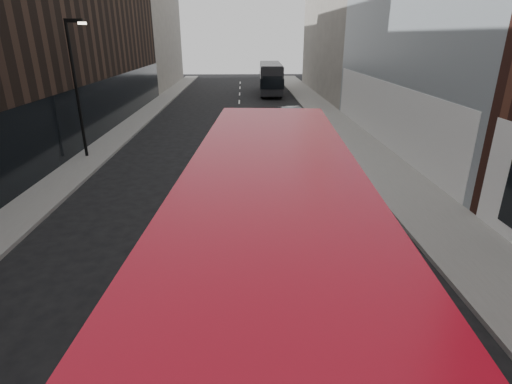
{
  "coord_description": "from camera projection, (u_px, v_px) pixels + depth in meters",
  "views": [
    {
      "loc": [
        0.42,
        -3.64,
        6.35
      ],
      "look_at": [
        0.73,
        6.18,
        2.5
      ],
      "focal_mm": 28.0,
      "sensor_mm": 36.0,
      "label": 1
    }
  ],
  "objects": [
    {
      "name": "sidewalk_right",
      "position": [
        340.0,
        128.0,
        29.15
      ],
      "size": [
        3.0,
        80.0,
        0.15
      ],
      "primitive_type": "cube",
      "color": "slate",
      "rests_on": "ground"
    },
    {
      "name": "sidewalk_left",
      "position": [
        127.0,
        129.0,
        28.69
      ],
      "size": [
        2.0,
        80.0,
        0.15
      ],
      "primitive_type": "cube",
      "color": "slate",
      "rests_on": "ground"
    },
    {
      "name": "building_victorian",
      "position": [
        343.0,
        3.0,
        43.44
      ],
      "size": [
        6.5,
        24.0,
        21.0
      ],
      "color": "slate",
      "rests_on": "ground"
    },
    {
      "name": "building_left_mid",
      "position": [
        88.0,
        27.0,
        30.71
      ],
      "size": [
        5.0,
        24.0,
        14.0
      ],
      "primitive_type": "cube",
      "color": "black",
      "rests_on": "ground"
    },
    {
      "name": "building_left_far",
      "position": [
        150.0,
        35.0,
        51.36
      ],
      "size": [
        5.0,
        20.0,
        13.0
      ],
      "primitive_type": "cube",
      "color": "slate",
      "rests_on": "ground"
    },
    {
      "name": "street_lamp",
      "position": [
        77.0,
        81.0,
        20.67
      ],
      "size": [
        1.06,
        0.22,
        7.0
      ],
      "color": "black",
      "rests_on": "sidewalk_left"
    },
    {
      "name": "red_bus",
      "position": [
        271.0,
        310.0,
        5.91
      ],
      "size": [
        3.45,
        11.6,
        4.63
      ],
      "rotation": [
        0.0,
        0.0,
        -0.07
      ],
      "color": "#A2091B",
      "rests_on": "ground"
    },
    {
      "name": "grey_bus",
      "position": [
        271.0,
        78.0,
        46.22
      ],
      "size": [
        2.83,
        10.67,
        3.42
      ],
      "rotation": [
        0.0,
        0.0,
        -0.03
      ],
      "color": "black",
      "rests_on": "ground"
    },
    {
      "name": "car_a",
      "position": [
        279.0,
        160.0,
        19.67
      ],
      "size": [
        1.54,
        3.81,
        1.3
      ],
      "primitive_type": "imported",
      "rotation": [
        0.0,
        0.0,
        0.0
      ],
      "color": "black",
      "rests_on": "ground"
    },
    {
      "name": "car_b",
      "position": [
        292.0,
        117.0,
        29.74
      ],
      "size": [
        2.03,
        4.42,
        1.4
      ],
      "primitive_type": "imported",
      "rotation": [
        0.0,
        0.0,
        0.13
      ],
      "color": "gray",
      "rests_on": "ground"
    },
    {
      "name": "car_c",
      "position": [
        266.0,
        123.0,
        27.82
      ],
      "size": [
        1.99,
        4.84,
        1.4
      ],
      "primitive_type": "imported",
      "rotation": [
        0.0,
        0.0,
        -0.01
      ],
      "color": "black",
      "rests_on": "ground"
    }
  ]
}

